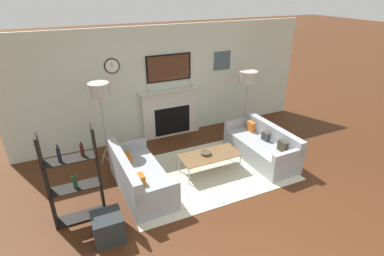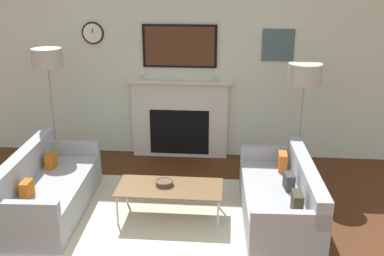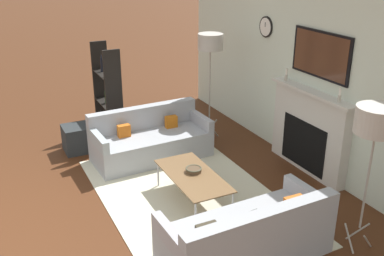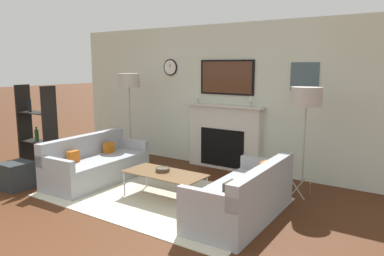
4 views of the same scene
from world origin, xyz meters
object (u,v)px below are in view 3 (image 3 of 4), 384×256
object	(u,v)px
shelf_unit	(108,95)
ottoman	(78,139)
floor_lamp_right	(377,122)
couch_right	(247,237)
decorative_bowl	(194,170)
floor_lamp_left	(210,43)
coffee_table	(193,176)
couch_left	(151,141)

from	to	relation	value
shelf_unit	ottoman	size ratio (longest dim) A/B	3.68
floor_lamp_right	couch_right	bearing A→B (deg)	-106.25
decorative_bowl	floor_lamp_left	bearing A→B (deg)	146.34
coffee_table	floor_lamp_right	size ratio (longest dim) A/B	0.75
shelf_unit	floor_lamp_left	bearing A→B (deg)	64.62
ottoman	shelf_unit	bearing A→B (deg)	117.94
floor_lamp_left	shelf_unit	distance (m)	1.93
coffee_table	decorative_bowl	bearing A→B (deg)	146.63
coffee_table	decorative_bowl	xyz separation A→B (m)	(-0.07, 0.05, 0.05)
floor_lamp_right	couch_left	bearing A→B (deg)	-158.62
coffee_table	floor_lamp_left	distance (m)	2.54
floor_lamp_left	shelf_unit	world-z (taller)	floor_lamp_left
couch_right	coffee_table	world-z (taller)	couch_right
couch_right	floor_lamp_right	xyz separation A→B (m)	(0.36, 1.22, 1.21)
floor_lamp_left	ottoman	world-z (taller)	floor_lamp_left
decorative_bowl	floor_lamp_left	world-z (taller)	floor_lamp_left
coffee_table	shelf_unit	world-z (taller)	shelf_unit
floor_lamp_left	decorative_bowl	bearing A→B (deg)	-33.66
decorative_bowl	shelf_unit	bearing A→B (deg)	-171.27
floor_lamp_right	decorative_bowl	bearing A→B (deg)	-145.64
coffee_table	ottoman	world-z (taller)	ottoman
decorative_bowl	floor_lamp_right	world-z (taller)	floor_lamp_right
floor_lamp_left	floor_lamp_right	world-z (taller)	floor_lamp_left
floor_lamp_right	ottoman	distance (m)	4.63
floor_lamp_right	ottoman	xyz separation A→B (m)	(-3.88, -2.19, -1.27)
couch_right	ottoman	xyz separation A→B (m)	(-3.52, -0.97, -0.06)
couch_right	ottoman	distance (m)	3.65
floor_lamp_left	coffee_table	bearing A→B (deg)	-33.65
shelf_unit	couch_right	bearing A→B (deg)	4.97
couch_left	coffee_table	distance (m)	1.48
couch_right	shelf_unit	distance (m)	3.91
shelf_unit	couch_left	bearing A→B (deg)	16.99
couch_right	decorative_bowl	xyz separation A→B (m)	(-1.36, 0.05, 0.15)
couch_left	floor_lamp_right	size ratio (longest dim) A/B	1.11
couch_left	ottoman	bearing A→B (deg)	-127.75
couch_left	floor_lamp_left	bearing A→B (deg)	105.94
couch_left	floor_lamp_left	world-z (taller)	floor_lamp_left
coffee_table	shelf_unit	size ratio (longest dim) A/B	0.77
coffee_table	floor_lamp_right	xyz separation A→B (m)	(1.65, 1.22, 1.11)
couch_left	decorative_bowl	bearing A→B (deg)	2.09
floor_lamp_left	ottoman	xyz separation A→B (m)	(-0.40, -2.19, -1.42)
coffee_table	floor_lamp_left	xyz separation A→B (m)	(-1.83, 1.22, 1.26)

